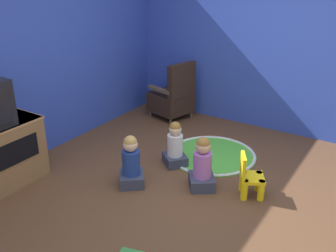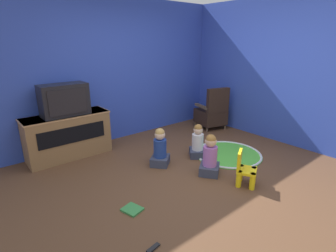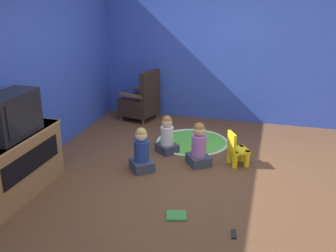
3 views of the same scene
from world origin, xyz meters
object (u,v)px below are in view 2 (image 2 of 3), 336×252
child_watching_center (160,149)px  remote_control (153,248)px  tv_cabinet (68,135)px  television (64,100)px  black_armchair (212,113)px  yellow_kid_chair (245,171)px  book (132,209)px  child_watching_left (210,157)px  child_watching_right (198,143)px

child_watching_center → remote_control: size_ratio=3.88×
tv_cabinet → television: 0.60m
black_armchair → remote_control: (-3.14, -2.06, -0.34)m
yellow_kid_chair → book: (-1.49, 0.47, -0.18)m
tv_cabinet → child_watching_left: tv_cabinet is taller
child_watching_left → television: bearing=90.1°
television → yellow_kid_chair: bearing=-57.9°
yellow_kid_chair → remote_control: yellow_kid_chair is taller
tv_cabinet → child_watching_left: size_ratio=2.20×
yellow_kid_chair → child_watching_center: size_ratio=0.79×
child_watching_center → child_watching_left: bearing=-101.6°
tv_cabinet → child_watching_right: bearing=-39.7°
tv_cabinet → television: bearing=-90.0°
television → black_armchair: 3.09m
television → remote_control: 2.72m
television → black_armchair: bearing=-9.1°
child_watching_center → child_watching_right: (0.67, -0.16, -0.01)m
child_watching_right → child_watching_center: bearing=115.5°
television → black_armchair: television is taller
tv_cabinet → child_watching_center: tv_cabinet is taller
child_watching_left → book: child_watching_left is taller
television → child_watching_left: (1.36, -1.88, -0.72)m
yellow_kid_chair → tv_cabinet: bearing=92.8°
child_watching_left → book: size_ratio=2.40×
child_watching_center → yellow_kid_chair: bearing=-106.8°
television → book: bearing=-89.8°
child_watching_right → book: (-1.65, -0.57, -0.23)m
remote_control → child_watching_center: bearing=41.2°
book → child_watching_left: bearing=-103.6°
yellow_kid_chair → child_watching_right: child_watching_right is taller
tv_cabinet → child_watching_center: (0.99, -1.21, -0.12)m
tv_cabinet → book: tv_cabinet is taller
book → child_watching_center: bearing=-68.2°
tv_cabinet → child_watching_left: (1.36, -1.91, -0.11)m
remote_control → yellow_kid_chair: bearing=-3.3°
tv_cabinet → remote_control: bearing=-93.5°
child_watching_left → yellow_kid_chair: bearing=-110.7°
remote_control → black_armchair: bearing=24.6°
child_watching_center → black_armchair: bearing=-20.4°
child_watching_left → child_watching_center: 0.79m
yellow_kid_chair → child_watching_right: bearing=52.4°
black_armchair → child_watching_left: size_ratio=1.52×
black_armchair → child_watching_left: black_armchair is taller
child_watching_center → remote_control: child_watching_center is taller
black_armchair → yellow_kid_chair: (-1.49, -1.91, -0.16)m
television → remote_control: television is taller
book → remote_control: 0.65m
television → child_watching_right: size_ratio=1.26×
book → black_armchair: bearing=-79.2°
tv_cabinet → black_armchair: size_ratio=1.45×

